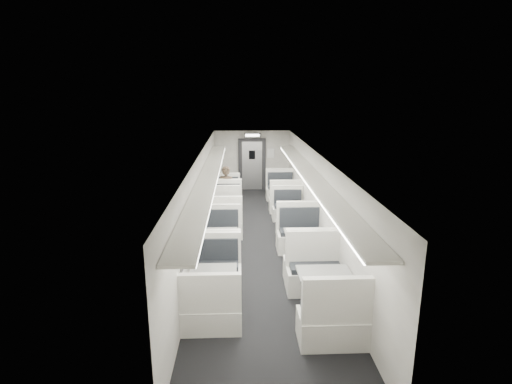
{
  "coord_description": "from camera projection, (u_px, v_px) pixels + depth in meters",
  "views": [
    {
      "loc": [
        -0.49,
        -9.9,
        3.97
      ],
      "look_at": [
        -0.05,
        0.69,
        1.25
      ],
      "focal_mm": 28.0,
      "sensor_mm": 36.0,
      "label": 1
    }
  ],
  "objects": [
    {
      "name": "exit_sign",
      "position": [
        252.0,
        135.0,
        15.29
      ],
      "size": [
        0.62,
        0.12,
        0.16
      ],
      "color": "black",
      "rests_on": "room"
    },
    {
      "name": "booth_left_b",
      "position": [
        223.0,
        214.0,
        11.82
      ],
      "size": [
        1.13,
        2.28,
        1.22
      ],
      "color": "silver",
      "rests_on": "room"
    },
    {
      "name": "booth_right_a",
      "position": [
        282.0,
        195.0,
        14.05
      ],
      "size": [
        1.04,
        2.12,
        1.13
      ],
      "color": "silver",
      "rests_on": "room"
    },
    {
      "name": "window_a",
      "position": [
        210.0,
        170.0,
        13.48
      ],
      "size": [
        0.02,
        1.18,
        0.84
      ],
      "primitive_type": "cube",
      "color": "black",
      "rests_on": "room"
    },
    {
      "name": "window_b",
      "position": [
        205.0,
        185.0,
        11.35
      ],
      "size": [
        0.02,
        1.18,
        0.84
      ],
      "primitive_type": "cube",
      "color": "black",
      "rests_on": "room"
    },
    {
      "name": "booth_left_d",
      "position": [
        214.0,
        287.0,
        7.49
      ],
      "size": [
        1.03,
        2.09,
        1.12
      ],
      "color": "silver",
      "rests_on": "room"
    },
    {
      "name": "wall_notice",
      "position": [
        271.0,
        153.0,
        15.97
      ],
      "size": [
        0.32,
        0.02,
        0.4
      ],
      "primitive_type": "cube",
      "color": "silver",
      "rests_on": "room"
    },
    {
      "name": "room",
      "position": [
        259.0,
        200.0,
        10.29
      ],
      "size": [
        3.24,
        12.24,
        2.64
      ],
      "color": "black",
      "rests_on": "ground"
    },
    {
      "name": "window_c",
      "position": [
        197.0,
        206.0,
        9.23
      ],
      "size": [
        0.02,
        1.18,
        0.84
      ],
      "primitive_type": "cube",
      "color": "black",
      "rests_on": "room"
    },
    {
      "name": "luggage_rack_right",
      "position": [
        310.0,
        175.0,
        9.87
      ],
      "size": [
        0.46,
        10.4,
        0.09
      ],
      "color": "silver",
      "rests_on": "room"
    },
    {
      "name": "passenger",
      "position": [
        226.0,
        191.0,
        12.83
      ],
      "size": [
        0.67,
        0.53,
        1.61
      ],
      "primitive_type": "imported",
      "rotation": [
        0.0,
        0.0,
        -0.26
      ],
      "color": "black",
      "rests_on": "room"
    },
    {
      "name": "vestibule_door",
      "position": [
        252.0,
        165.0,
        16.07
      ],
      "size": [
        1.1,
        0.13,
        2.1
      ],
      "color": "black",
      "rests_on": "room"
    },
    {
      "name": "booth_left_a",
      "position": [
        225.0,
        200.0,
        13.47
      ],
      "size": [
        1.0,
        2.04,
        1.09
      ],
      "color": "silver",
      "rests_on": "room"
    },
    {
      "name": "booth_right_d",
      "position": [
        324.0,
        292.0,
        7.2
      ],
      "size": [
        1.15,
        2.34,
        1.25
      ],
      "color": "silver",
      "rests_on": "room"
    },
    {
      "name": "booth_right_b",
      "position": [
        291.0,
        216.0,
        11.8
      ],
      "size": [
        0.97,
        1.98,
        1.06
      ],
      "color": "silver",
      "rests_on": "room"
    },
    {
      "name": "window_d",
      "position": [
        185.0,
        241.0,
        7.1
      ],
      "size": [
        0.02,
        1.18,
        0.84
      ],
      "primitive_type": "cube",
      "color": "black",
      "rests_on": "room"
    },
    {
      "name": "booth_right_c",
      "position": [
        305.0,
        248.0,
        9.22
      ],
      "size": [
        1.14,
        2.32,
        1.24
      ],
      "color": "silver",
      "rests_on": "room"
    },
    {
      "name": "booth_left_c",
      "position": [
        219.0,
        245.0,
        9.5
      ],
      "size": [
        1.03,
        2.08,
        1.11
      ],
      "color": "silver",
      "rests_on": "room"
    },
    {
      "name": "luggage_rack_left",
      "position": [
        209.0,
        176.0,
        9.77
      ],
      "size": [
        0.46,
        10.4,
        0.09
      ],
      "color": "silver",
      "rests_on": "room"
    }
  ]
}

